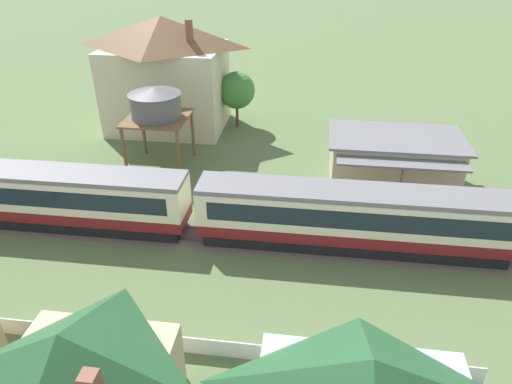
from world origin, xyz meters
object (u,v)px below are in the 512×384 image
at_px(passenger_train, 357,216).
at_px(yard_tree_1, 237,90).
at_px(station_building, 393,160).
at_px(station_house_brown_roof, 166,73).
at_px(water_tower, 156,105).

distance_m(passenger_train, yard_tree_1, 22.87).
bearing_deg(passenger_train, station_building, 69.66).
height_order(passenger_train, station_building, passenger_train).
height_order(passenger_train, station_house_brown_roof, station_house_brown_roof).
bearing_deg(station_house_brown_roof, yard_tree_1, 7.62).
relative_size(passenger_train, yard_tree_1, 10.71).
relative_size(station_building, station_house_brown_roof, 0.85).
height_order(passenger_train, water_tower, water_tower).
bearing_deg(station_building, yard_tree_1, 143.38).
xyz_separation_m(passenger_train, yard_tree_1, (-11.09, 19.94, 1.54)).
bearing_deg(water_tower, station_house_brown_roof, 102.11).
bearing_deg(station_house_brown_roof, station_building, -24.58).
xyz_separation_m(water_tower, yard_tree_1, (5.06, 10.02, -1.69)).
distance_m(passenger_train, station_building, 9.79).
bearing_deg(water_tower, yard_tree_1, 63.20).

